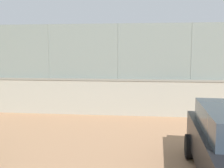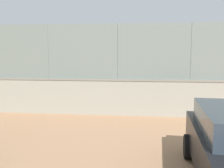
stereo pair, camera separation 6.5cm
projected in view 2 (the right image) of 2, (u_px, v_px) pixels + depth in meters
ground_plane at (145, 87)px, 20.95m from camera, size 260.00×260.00×0.00m
perimeter_wall at (118, 97)px, 11.70m from camera, size 24.75×0.76×1.57m
fence_panel_on_wall at (118, 51)px, 11.47m from camera, size 24.32×0.41×2.33m
player_crossing_court at (145, 87)px, 14.07m from camera, size 0.69×1.21×1.51m
player_foreground_swinging at (77, 85)px, 15.43m from camera, size 0.78×0.66×1.46m
sports_ball at (142, 79)px, 13.22m from camera, size 0.07×0.07×0.07m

